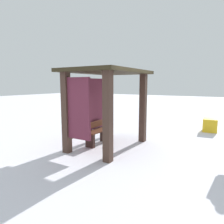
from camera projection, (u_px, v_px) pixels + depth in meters
The scene contains 4 objects.
ground_plane at pixel (108, 146), 6.74m from camera, with size 60.00×60.00×0.00m, color white.
bus_shelter at pixel (102, 93), 6.52m from camera, with size 2.80×1.96×2.47m.
bench_left_inside at pixel (97, 134), 6.93m from camera, with size 1.02×0.35×0.76m.
grit_bin at pixel (210, 125), 8.84m from camera, with size 0.70×0.56×0.55m, color yellow.
Camera 1 is at (-5.51, -3.51, 2.04)m, focal length 32.94 mm.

